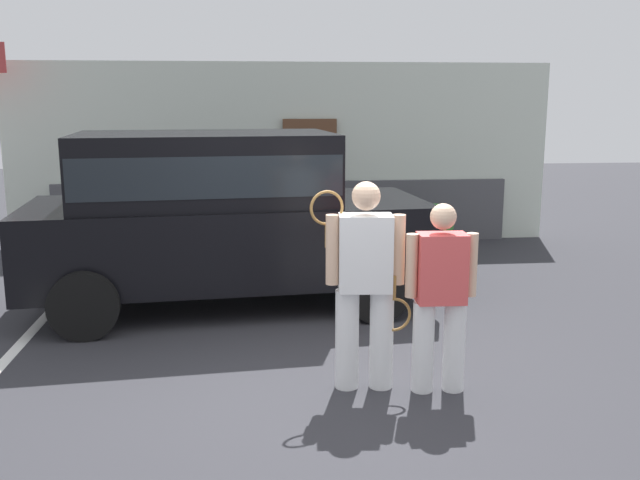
{
  "coord_description": "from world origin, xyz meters",
  "views": [
    {
      "loc": [
        -0.62,
        -5.59,
        2.44
      ],
      "look_at": [
        0.09,
        1.2,
        1.05
      ],
      "focal_mm": 39.27,
      "sensor_mm": 36.0,
      "label": 1
    }
  ],
  "objects_px": {
    "parked_suv": "(219,211)",
    "tennis_player_man": "(364,282)",
    "tennis_player_woman": "(440,296)",
    "potted_plant_by_porch": "(434,227)"
  },
  "relations": [
    {
      "from": "parked_suv",
      "to": "tennis_player_woman",
      "type": "height_order",
      "value": "parked_suv"
    },
    {
      "from": "parked_suv",
      "to": "potted_plant_by_porch",
      "type": "relative_size",
      "value": 5.76
    },
    {
      "from": "potted_plant_by_porch",
      "to": "tennis_player_woman",
      "type": "bearing_deg",
      "value": -104.7
    },
    {
      "from": "tennis_player_woman",
      "to": "potted_plant_by_porch",
      "type": "relative_size",
      "value": 1.95
    },
    {
      "from": "tennis_player_man",
      "to": "tennis_player_woman",
      "type": "bearing_deg",
      "value": 172.71
    },
    {
      "from": "parked_suv",
      "to": "tennis_player_man",
      "type": "relative_size",
      "value": 2.67
    },
    {
      "from": "parked_suv",
      "to": "tennis_player_woman",
      "type": "xyz_separation_m",
      "value": [
        1.9,
        -2.72,
        -0.32
      ]
    },
    {
      "from": "tennis_player_man",
      "to": "potted_plant_by_porch",
      "type": "distance_m",
      "value": 5.37
    },
    {
      "from": "parked_suv",
      "to": "tennis_player_woman",
      "type": "relative_size",
      "value": 2.96
    },
    {
      "from": "parked_suv",
      "to": "tennis_player_man",
      "type": "bearing_deg",
      "value": -68.38
    }
  ]
}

